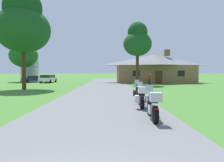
% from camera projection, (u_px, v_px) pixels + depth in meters
% --- Properties ---
extents(ground_plane, '(500.00, 500.00, 0.00)m').
position_uv_depth(ground_plane, '(105.00, 90.00, 22.38)').
color(ground_plane, '#42752D').
extents(asphalt_driveway, '(6.40, 80.00, 0.06)m').
position_uv_depth(asphalt_driveway, '(104.00, 91.00, 20.38)').
color(asphalt_driveway, slate).
rests_on(asphalt_driveway, ground).
extents(motorcycle_blue_nearest_to_camera, '(0.66, 2.08, 1.30)m').
position_uv_depth(motorcycle_blue_nearest_to_camera, '(153.00, 105.00, 8.11)').
color(motorcycle_blue_nearest_to_camera, black).
rests_on(motorcycle_blue_nearest_to_camera, asphalt_driveway).
extents(motorcycle_white_second_in_row, '(0.78, 2.08, 1.30)m').
position_uv_depth(motorcycle_white_second_in_row, '(141.00, 97.00, 10.93)').
color(motorcycle_white_second_in_row, black).
rests_on(motorcycle_white_second_in_row, asphalt_driveway).
extents(motorcycle_green_farthest_in_row, '(0.77, 2.08, 1.30)m').
position_uv_depth(motorcycle_green_farthest_in_row, '(138.00, 92.00, 13.88)').
color(motorcycle_green_farthest_in_row, black).
rests_on(motorcycle_green_farthest_in_row, asphalt_driveway).
extents(stone_lodge, '(13.63, 8.05, 5.88)m').
position_uv_depth(stone_lodge, '(154.00, 68.00, 37.55)').
color(stone_lodge, brown).
rests_on(stone_lodge, ground).
extents(bystander_red_shirt_near_lodge, '(0.55, 0.26, 1.69)m').
position_uv_depth(bystander_red_shirt_near_lodge, '(149.00, 78.00, 31.80)').
color(bystander_red_shirt_near_lodge, black).
rests_on(bystander_red_shirt_near_lodge, ground).
extents(tree_left_far, '(5.27, 5.27, 9.17)m').
position_uv_depth(tree_left_far, '(24.00, 52.00, 40.63)').
color(tree_left_far, '#422D19').
rests_on(tree_left_far, ground).
extents(tree_by_lodge_front, '(4.10, 4.10, 9.15)m').
position_uv_depth(tree_by_lodge_front, '(137.00, 41.00, 30.52)').
color(tree_by_lodge_front, '#422D19').
rests_on(tree_by_lodge_front, ground).
extents(tree_left_near, '(5.84, 5.84, 11.02)m').
position_uv_depth(tree_left_near, '(23.00, 23.00, 22.91)').
color(tree_left_near, '#422D19').
rests_on(tree_left_near, ground).
extents(metal_silo_distant, '(3.83, 3.83, 6.95)m').
position_uv_depth(metal_silo_distant, '(29.00, 65.00, 44.89)').
color(metal_silo_distant, '#B2B7BC').
rests_on(metal_silo_distant, ground).
extents(parked_white_suv_far_left, '(2.18, 4.73, 1.40)m').
position_uv_depth(parked_white_suv_far_left, '(48.00, 78.00, 37.77)').
color(parked_white_suv_far_left, silver).
rests_on(parked_white_suv_far_left, ground).
extents(parked_navy_sedan_far_left, '(4.51, 2.77, 1.20)m').
position_uv_depth(parked_navy_sedan_far_left, '(34.00, 79.00, 39.25)').
color(parked_navy_sedan_far_left, navy).
rests_on(parked_navy_sedan_far_left, ground).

